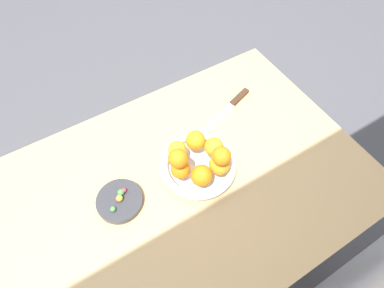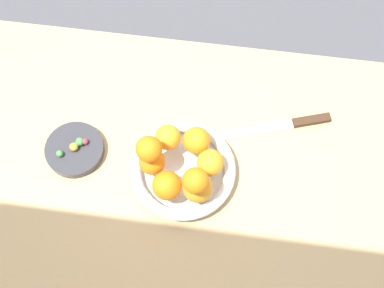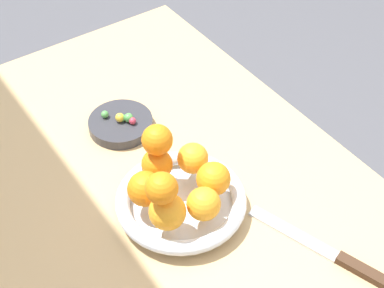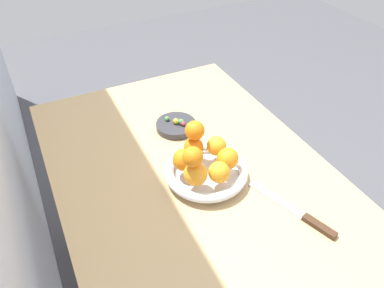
{
  "view_description": "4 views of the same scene",
  "coord_description": "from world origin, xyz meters",
  "px_view_note": "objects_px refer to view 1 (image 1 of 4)",
  "views": [
    {
      "loc": [
        0.19,
        0.35,
        1.56
      ],
      "look_at": [
        -0.05,
        -0.05,
        0.85
      ],
      "focal_mm": 28.0,
      "sensor_mm": 36.0,
      "label": 1
    },
    {
      "loc": [
        -0.12,
        0.35,
        1.75
      ],
      "look_at": [
        -0.07,
        -0.04,
        0.87
      ],
      "focal_mm": 45.0,
      "sensor_mm": 36.0,
      "label": 2
    },
    {
      "loc": [
        -0.62,
        0.35,
        1.57
      ],
      "look_at": [
        -0.03,
        -0.06,
        0.87
      ],
      "focal_mm": 55.0,
      "sensor_mm": 36.0,
      "label": 3
    },
    {
      "loc": [
        -0.72,
        0.35,
        1.49
      ],
      "look_at": [
        -0.04,
        0.02,
        0.87
      ],
      "focal_mm": 35.0,
      "sensor_mm": 36.0,
      "label": 4
    }
  ],
  "objects_px": {
    "candy_ball_6": "(113,209)",
    "dining_table": "(188,194)",
    "orange_6": "(221,156)",
    "orange_7": "(178,158)",
    "orange_2": "(220,164)",
    "candy_ball_0": "(113,209)",
    "orange_3": "(214,147)",
    "orange_1": "(201,176)",
    "candy_ball_3": "(118,199)",
    "orange_4": "(196,140)",
    "knife": "(229,107)",
    "candy_dish": "(120,201)",
    "candy_ball_5": "(119,198)",
    "orange_0": "(181,169)",
    "candy_ball_1": "(119,197)",
    "candy_ball_2": "(124,190)",
    "candy_ball_4": "(121,192)",
    "orange_5": "(177,150)",
    "fruit_bowl": "(198,165)"
  },
  "relations": [
    {
      "from": "candy_ball_6",
      "to": "dining_table",
      "type": "bearing_deg",
      "value": 174.54
    },
    {
      "from": "orange_6",
      "to": "orange_7",
      "type": "bearing_deg",
      "value": -28.94
    },
    {
      "from": "orange_2",
      "to": "candy_ball_6",
      "type": "height_order",
      "value": "orange_2"
    },
    {
      "from": "orange_6",
      "to": "candy_ball_0",
      "type": "xyz_separation_m",
      "value": [
        0.31,
        -0.06,
        -0.1
      ]
    },
    {
      "from": "dining_table",
      "to": "orange_3",
      "type": "xyz_separation_m",
      "value": [
        -0.11,
        -0.03,
        0.16
      ]
    },
    {
      "from": "orange_1",
      "to": "candy_ball_3",
      "type": "xyz_separation_m",
      "value": [
        0.23,
        -0.08,
        -0.04
      ]
    },
    {
      "from": "orange_2",
      "to": "orange_3",
      "type": "height_order",
      "value": "orange_2"
    },
    {
      "from": "orange_4",
      "to": "knife",
      "type": "height_order",
      "value": "orange_4"
    },
    {
      "from": "candy_dish",
      "to": "knife",
      "type": "distance_m",
      "value": 0.49
    },
    {
      "from": "candy_ball_5",
      "to": "candy_ball_0",
      "type": "bearing_deg",
      "value": 33.86
    },
    {
      "from": "orange_0",
      "to": "orange_2",
      "type": "bearing_deg",
      "value": 156.24
    },
    {
      "from": "candy_dish",
      "to": "candy_ball_6",
      "type": "bearing_deg",
      "value": 39.85
    },
    {
      "from": "candy_ball_5",
      "to": "knife",
      "type": "distance_m",
      "value": 0.49
    },
    {
      "from": "orange_7",
      "to": "candy_ball_1",
      "type": "relative_size",
      "value": 3.57
    },
    {
      "from": "orange_2",
      "to": "candy_ball_5",
      "type": "distance_m",
      "value": 0.3
    },
    {
      "from": "candy_ball_2",
      "to": "orange_3",
      "type": "bearing_deg",
      "value": 174.22
    },
    {
      "from": "candy_ball_0",
      "to": "candy_ball_6",
      "type": "distance_m",
      "value": 0.0
    },
    {
      "from": "orange_3",
      "to": "knife",
      "type": "height_order",
      "value": "orange_3"
    },
    {
      "from": "orange_6",
      "to": "candy_ball_2",
      "type": "bearing_deg",
      "value": -19.86
    },
    {
      "from": "orange_2",
      "to": "orange_7",
      "type": "bearing_deg",
      "value": -25.36
    },
    {
      "from": "orange_2",
      "to": "candy_ball_5",
      "type": "bearing_deg",
      "value": -13.99
    },
    {
      "from": "dining_table",
      "to": "candy_ball_6",
      "type": "xyz_separation_m",
      "value": [
        0.23,
        -0.02,
        0.12
      ]
    },
    {
      "from": "orange_0",
      "to": "candy_ball_4",
      "type": "xyz_separation_m",
      "value": [
        0.17,
        -0.04,
        -0.04
      ]
    },
    {
      "from": "orange_5",
      "to": "candy_ball_3",
      "type": "height_order",
      "value": "orange_5"
    },
    {
      "from": "dining_table",
      "to": "orange_0",
      "type": "height_order",
      "value": "orange_0"
    },
    {
      "from": "knife",
      "to": "candy_ball_5",
      "type": "bearing_deg",
      "value": 15.55
    },
    {
      "from": "orange_5",
      "to": "orange_1",
      "type": "bearing_deg",
      "value": 97.98
    },
    {
      "from": "orange_5",
      "to": "orange_2",
      "type": "bearing_deg",
      "value": 126.65
    },
    {
      "from": "orange_2",
      "to": "orange_4",
      "type": "distance_m",
      "value": 0.11
    },
    {
      "from": "fruit_bowl",
      "to": "candy_dish",
      "type": "relative_size",
      "value": 1.77
    },
    {
      "from": "orange_4",
      "to": "candy_ball_2",
      "type": "height_order",
      "value": "orange_4"
    },
    {
      "from": "orange_7",
      "to": "candy_ball_0",
      "type": "xyz_separation_m",
      "value": [
        0.21,
        -0.0,
        -0.09
      ]
    },
    {
      "from": "candy_ball_0",
      "to": "candy_ball_4",
      "type": "height_order",
      "value": "candy_ball_4"
    },
    {
      "from": "dining_table",
      "to": "candy_ball_3",
      "type": "relative_size",
      "value": 77.71
    },
    {
      "from": "orange_1",
      "to": "candy_ball_6",
      "type": "height_order",
      "value": "orange_1"
    },
    {
      "from": "dining_table",
      "to": "orange_6",
      "type": "distance_m",
      "value": 0.24
    },
    {
      "from": "orange_6",
      "to": "candy_ball_6",
      "type": "distance_m",
      "value": 0.33
    },
    {
      "from": "candy_ball_0",
      "to": "orange_4",
      "type": "bearing_deg",
      "value": -169.88
    },
    {
      "from": "orange_6",
      "to": "candy_ball_4",
      "type": "bearing_deg",
      "value": -18.66
    },
    {
      "from": "orange_1",
      "to": "candy_dish",
      "type": "bearing_deg",
      "value": -18.71
    },
    {
      "from": "orange_3",
      "to": "knife",
      "type": "distance_m",
      "value": 0.23
    },
    {
      "from": "dining_table",
      "to": "candy_ball_0",
      "type": "xyz_separation_m",
      "value": [
        0.23,
        -0.02,
        0.12
      ]
    },
    {
      "from": "candy_dish",
      "to": "candy_ball_3",
      "type": "bearing_deg",
      "value": 10.81
    },
    {
      "from": "dining_table",
      "to": "orange_7",
      "type": "xyz_separation_m",
      "value": [
        0.02,
        -0.02,
        0.21
      ]
    },
    {
      "from": "candy_ball_2",
      "to": "candy_ball_6",
      "type": "height_order",
      "value": "same"
    },
    {
      "from": "dining_table",
      "to": "orange_7",
      "type": "distance_m",
      "value": 0.21
    },
    {
      "from": "orange_2",
      "to": "candy_ball_0",
      "type": "xyz_separation_m",
      "value": [
        0.32,
        -0.05,
        -0.04
      ]
    },
    {
      "from": "candy_ball_4",
      "to": "orange_6",
      "type": "bearing_deg",
      "value": 161.34
    },
    {
      "from": "orange_5",
      "to": "dining_table",
      "type": "bearing_deg",
      "value": 81.34
    },
    {
      "from": "candy_ball_1",
      "to": "orange_1",
      "type": "bearing_deg",
      "value": 160.26
    }
  ]
}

